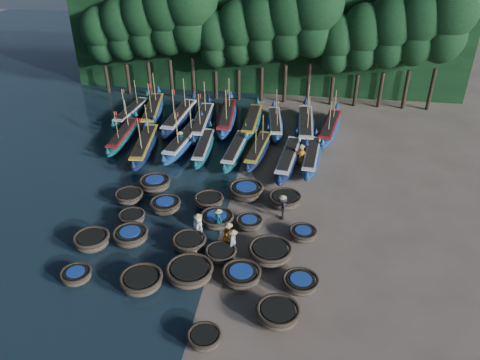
# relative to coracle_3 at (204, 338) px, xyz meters

# --- Properties ---
(ground) EXTENTS (120.00, 120.00, 0.00)m
(ground) POSITION_rel_coracle_3_xyz_m (-0.81, 10.43, -0.37)
(ground) COLOR #7D6B5B
(ground) RESTS_ON ground
(foliage_wall) EXTENTS (40.00, 3.00, 10.00)m
(foliage_wall) POSITION_rel_coracle_3_xyz_m (-0.81, 33.93, 4.63)
(foliage_wall) COLOR black
(foliage_wall) RESTS_ON ground
(coracle_3) EXTENTS (1.61, 1.61, 0.65)m
(coracle_3) POSITION_rel_coracle_3_xyz_m (0.00, 0.00, 0.00)
(coracle_3) COLOR brown
(coracle_3) RESTS_ON ground
(coracle_4) EXTENTS (2.18, 2.18, 0.81)m
(coracle_4) POSITION_rel_coracle_3_xyz_m (3.17, 1.84, 0.09)
(coracle_4) COLOR brown
(coracle_4) RESTS_ON ground
(coracle_5) EXTENTS (1.68, 1.68, 0.63)m
(coracle_5) POSITION_rel_coracle_3_xyz_m (-7.53, 3.04, -0.00)
(coracle_5) COLOR brown
(coracle_5) RESTS_ON ground
(coracle_6) EXTENTS (2.69, 2.69, 0.79)m
(coracle_6) POSITION_rel_coracle_3_xyz_m (-3.96, 3.05, 0.08)
(coracle_6) COLOR brown
(coracle_6) RESTS_ON ground
(coracle_7) EXTENTS (2.63, 2.63, 0.82)m
(coracle_7) POSITION_rel_coracle_3_xyz_m (-1.66, 4.05, 0.10)
(coracle_7) COLOR brown
(coracle_7) RESTS_ON ground
(coracle_8) EXTENTS (2.31, 2.31, 0.73)m
(coracle_8) POSITION_rel_coracle_3_xyz_m (1.06, 4.25, 0.05)
(coracle_8) COLOR brown
(coracle_8) RESTS_ON ground
(coracle_9) EXTENTS (2.35, 2.35, 0.65)m
(coracle_9) POSITION_rel_coracle_3_xyz_m (4.16, 4.21, 0.00)
(coracle_9) COLOR brown
(coracle_9) RESTS_ON ground
(coracle_10) EXTENTS (2.51, 2.51, 0.84)m
(coracle_10) POSITION_rel_coracle_3_xyz_m (-7.86, 5.80, 0.11)
(coracle_10) COLOR brown
(coracle_10) RESTS_ON ground
(coracle_11) EXTENTS (2.48, 2.48, 0.78)m
(coracle_11) POSITION_rel_coracle_3_xyz_m (-5.81, 6.59, 0.08)
(coracle_11) COLOR brown
(coracle_11) RESTS_ON ground
(coracle_12) EXTENTS (2.15, 2.15, 0.77)m
(coracle_12) POSITION_rel_coracle_3_xyz_m (-2.28, 6.49, 0.07)
(coracle_12) COLOR brown
(coracle_12) RESTS_ON ground
(coracle_13) EXTENTS (1.80, 1.80, 0.64)m
(coracle_13) POSITION_rel_coracle_3_xyz_m (-0.33, 5.90, -0.00)
(coracle_13) COLOR brown
(coracle_13) RESTS_ON ground
(coracle_14) EXTENTS (2.83, 2.83, 0.85)m
(coracle_14) POSITION_rel_coracle_3_xyz_m (2.39, 6.28, 0.11)
(coracle_14) COLOR brown
(coracle_14) RESTS_ON ground
(coracle_15) EXTENTS (1.70, 1.70, 0.68)m
(coracle_15) POSITION_rel_coracle_3_xyz_m (-6.42, 8.47, 0.02)
(coracle_15) COLOR brown
(coracle_15) RESTS_ON ground
(coracle_16) EXTENTS (2.02, 2.02, 0.79)m
(coracle_16) POSITION_rel_coracle_3_xyz_m (-4.70, 9.98, 0.09)
(coracle_16) COLOR brown
(coracle_16) RESTS_ON ground
(coracle_17) EXTENTS (2.52, 2.52, 0.73)m
(coracle_17) POSITION_rel_coracle_3_xyz_m (-1.16, 9.03, 0.05)
(coracle_17) COLOR brown
(coracle_17) RESTS_ON ground
(coracle_18) EXTENTS (2.01, 2.01, 0.65)m
(coracle_18) POSITION_rel_coracle_3_xyz_m (0.86, 9.01, 0.00)
(coracle_18) COLOR brown
(coracle_18) RESTS_ON ground
(coracle_19) EXTENTS (1.96, 1.96, 0.64)m
(coracle_19) POSITION_rel_coracle_3_xyz_m (4.15, 8.39, 0.00)
(coracle_19) COLOR brown
(coracle_19) RESTS_ON ground
(coracle_20) EXTENTS (2.17, 2.17, 0.70)m
(coracle_20) POSITION_rel_coracle_3_xyz_m (-7.41, 10.74, 0.03)
(coracle_20) COLOR brown
(coracle_20) RESTS_ON ground
(coracle_21) EXTENTS (2.65, 2.65, 0.83)m
(coracle_21) POSITION_rel_coracle_3_xyz_m (-6.17, 12.48, 0.11)
(coracle_21) COLOR brown
(coracle_21) RESTS_ON ground
(coracle_22) EXTENTS (2.21, 2.21, 0.74)m
(coracle_22) POSITION_rel_coracle_3_xyz_m (-2.06, 10.97, 0.05)
(coracle_22) COLOR brown
(coracle_22) RESTS_ON ground
(coracle_23) EXTENTS (2.65, 2.65, 0.85)m
(coracle_23) POSITION_rel_coracle_3_xyz_m (0.21, 12.42, 0.12)
(coracle_23) COLOR brown
(coracle_23) RESTS_ON ground
(coracle_24) EXTENTS (2.62, 2.62, 0.81)m
(coracle_24) POSITION_rel_coracle_3_xyz_m (2.86, 11.75, 0.09)
(coracle_24) COLOR brown
(coracle_24) RESTS_ON ground
(long_boat_1) EXTENTS (1.64, 7.69, 3.27)m
(long_boat_1) POSITION_rel_coracle_3_xyz_m (-11.06, 19.47, 0.15)
(long_boat_1) COLOR #0D4C49
(long_boat_1) RESTS_ON ground
(long_boat_2) EXTENTS (2.45, 8.34, 3.57)m
(long_boat_2) POSITION_rel_coracle_3_xyz_m (-8.69, 17.88, 0.20)
(long_boat_2) COLOR #0F1B38
(long_boat_2) RESTS_ON ground
(long_boat_3) EXTENTS (2.62, 8.67, 3.71)m
(long_boat_3) POSITION_rel_coracle_3_xyz_m (-5.75, 19.17, 0.22)
(long_boat_3) COLOR navy
(long_boat_3) RESTS_ON ground
(long_boat_4) EXTENTS (1.58, 7.30, 1.29)m
(long_boat_4) POSITION_rel_coracle_3_xyz_m (-4.01, 18.41, 0.12)
(long_boat_4) COLOR #0D4C49
(long_boat_4) RESTS_ON ground
(long_boat_5) EXTENTS (1.90, 7.57, 1.34)m
(long_boat_5) POSITION_rel_coracle_3_xyz_m (-1.41, 18.25, 0.14)
(long_boat_5) COLOR #0D4C49
(long_boat_5) RESTS_ON ground
(long_boat_6) EXTENTS (2.11, 7.29, 3.12)m
(long_boat_6) POSITION_rel_coracle_3_xyz_m (0.35, 18.51, 0.12)
(long_boat_6) COLOR #0F1B38
(long_boat_6) RESTS_ON ground
(long_boat_7) EXTENTS (2.29, 8.07, 1.43)m
(long_boat_7) POSITION_rel_coracle_3_xyz_m (2.76, 17.36, 0.17)
(long_boat_7) COLOR #0F1B38
(long_boat_7) RESTS_ON ground
(long_boat_8) EXTENTS (1.89, 7.49, 1.32)m
(long_boat_8) POSITION_rel_coracle_3_xyz_m (4.50, 18.01, 0.13)
(long_boat_8) COLOR navy
(long_boat_8) RESTS_ON ground
(long_boat_9) EXTENTS (2.04, 7.65, 3.26)m
(long_boat_9) POSITION_rel_coracle_3_xyz_m (-12.10, 24.38, 0.15)
(long_boat_9) COLOR #0D4C49
(long_boat_9) RESTS_ON ground
(long_boat_10) EXTENTS (3.01, 8.87, 3.82)m
(long_boat_10) POSITION_rel_coracle_3_xyz_m (-10.18, 24.80, 0.24)
(long_boat_10) COLOR navy
(long_boat_10) RESTS_ON ground
(long_boat_11) EXTENTS (2.15, 9.00, 3.83)m
(long_boat_11) POSITION_rel_coracle_3_xyz_m (-7.33, 23.66, 0.24)
(long_boat_11) COLOR #0F1B38
(long_boat_11) RESTS_ON ground
(long_boat_12) EXTENTS (2.08, 9.10, 3.87)m
(long_boat_12) POSITION_rel_coracle_3_xyz_m (-5.13, 22.90, 0.24)
(long_boat_12) COLOR #0F1B38
(long_boat_12) RESTS_ON ground
(long_boat_13) EXTENTS (2.26, 9.02, 3.84)m
(long_boat_13) POSITION_rel_coracle_3_xyz_m (-3.14, 24.24, 0.24)
(long_boat_13) COLOR navy
(long_boat_13) RESTS_ON ground
(long_boat_14) EXTENTS (1.55, 8.29, 1.46)m
(long_boat_14) POSITION_rel_coracle_3_xyz_m (-0.81, 23.72, 0.18)
(long_boat_14) COLOR #0D4C49
(long_boat_14) RESTS_ON ground
(long_boat_15) EXTENTS (2.20, 7.66, 3.28)m
(long_boat_15) POSITION_rel_coracle_3_xyz_m (1.23, 23.77, 0.15)
(long_boat_15) COLOR navy
(long_boat_15) RESTS_ON ground
(long_boat_16) EXTENTS (1.90, 9.19, 3.91)m
(long_boat_16) POSITION_rel_coracle_3_xyz_m (3.88, 23.51, 0.25)
(long_boat_16) COLOR #0F1B38
(long_boat_16) RESTS_ON ground
(long_boat_17) EXTENTS (2.82, 8.20, 3.53)m
(long_boat_17) POSITION_rel_coracle_3_xyz_m (5.95, 23.50, 0.19)
(long_boat_17) COLOR navy
(long_boat_17) RESTS_ON ground
(fisherman_0) EXTENTS (1.00, 0.98, 1.94)m
(fisherman_0) POSITION_rel_coracle_3_xyz_m (-1.93, 7.43, 0.55)
(fisherman_0) COLOR silver
(fisherman_0) RESTS_ON ground
(fisherman_1) EXTENTS (0.67, 0.64, 1.75)m
(fisherman_1) POSITION_rel_coracle_3_xyz_m (-0.92, 8.34, 0.52)
(fisherman_1) COLOR #195F6B
(fisherman_1) RESTS_ON ground
(fisherman_2) EXTENTS (0.82, 0.95, 1.88)m
(fisherman_2) POSITION_rel_coracle_3_xyz_m (-0.06, 6.88, 0.52)
(fisherman_2) COLOR #C76C1A
(fisherman_2) RESTS_ON ground
(fisherman_3) EXTENTS (0.87, 1.19, 1.86)m
(fisherman_3) POSITION_rel_coracle_3_xyz_m (2.77, 10.26, 0.50)
(fisherman_3) COLOR black
(fisherman_3) RESTS_ON ground
(fisherman_4) EXTENTS (0.52, 0.92, 1.71)m
(fisherman_4) POSITION_rel_coracle_3_xyz_m (0.27, 6.50, 0.46)
(fisherman_4) COLOR silver
(fisherman_4) RESTS_ON ground
(fisherman_5) EXTENTS (1.06, 1.60, 1.85)m
(fisherman_5) POSITION_rel_coracle_3_xyz_m (-5.88, 18.41, 0.49)
(fisherman_5) COLOR #195F6B
(fisherman_5) RESTS_ON ground
(fisherman_6) EXTENTS (0.82, 0.57, 1.81)m
(fisherman_6) POSITION_rel_coracle_3_xyz_m (3.69, 17.58, 0.50)
(fisherman_6) COLOR #C76C1A
(fisherman_6) RESTS_ON ground
(tree_0) EXTENTS (3.68, 3.68, 8.68)m
(tree_0) POSITION_rel_coracle_3_xyz_m (-16.81, 30.43, 5.60)
(tree_0) COLOR black
(tree_0) RESTS_ON ground
(tree_1) EXTENTS (4.09, 4.09, 9.65)m
(tree_1) POSITION_rel_coracle_3_xyz_m (-14.51, 30.43, 6.28)
(tree_1) COLOR black
(tree_1) RESTS_ON ground
(tree_2) EXTENTS (4.51, 4.51, 10.63)m
(tree_2) POSITION_rel_coracle_3_xyz_m (-12.21, 30.43, 6.95)
(tree_2) COLOR black
(tree_2) RESTS_ON ground
(tree_3) EXTENTS (4.92, 4.92, 11.60)m
(tree_3) POSITION_rel_coracle_3_xyz_m (-9.91, 30.43, 7.63)
(tree_3) COLOR black
(tree_3) RESTS_ON ground
(tree_4) EXTENTS (5.34, 5.34, 12.58)m
(tree_4) POSITION_rel_coracle_3_xyz_m (-7.61, 30.43, 8.30)
(tree_4) COLOR black
(tree_4) RESTS_ON ground
(tree_5) EXTENTS (3.68, 3.68, 8.68)m
(tree_5) POSITION_rel_coracle_3_xyz_m (-5.31, 30.43, 5.60)
(tree_5) COLOR black
(tree_5) RESTS_ON ground
(tree_6) EXTENTS (4.09, 4.09, 9.65)m
(tree_6) POSITION_rel_coracle_3_xyz_m (-3.01, 30.43, 6.28)
(tree_6) COLOR black
(tree_6) RESTS_ON ground
(tree_7) EXTENTS (4.51, 4.51, 10.63)m
(tree_7) POSITION_rel_coracle_3_xyz_m (-0.71, 30.43, 6.95)
(tree_7) COLOR black
(tree_7) RESTS_ON ground
(tree_8) EXTENTS (4.92, 4.92, 11.60)m
(tree_8) POSITION_rel_coracle_3_xyz_m (1.59, 30.43, 7.63)
(tree_8) COLOR black
(tree_8) RESTS_ON ground
(tree_9) EXTENTS (5.34, 5.34, 12.58)m
(tree_9) POSITION_rel_coracle_3_xyz_m (3.89, 30.43, 8.30)
(tree_9) COLOR black
(tree_9) RESTS_ON ground
(tree_10) EXTENTS (3.68, 3.68, 8.68)m
(tree_10) POSITION_rel_coracle_3_xyz_m (6.19, 30.43, 5.60)
(tree_10) COLOR black
(tree_10) RESTS_ON ground
(tree_11) EXTENTS (4.09, 4.09, 9.65)m
(tree_11) POSITION_rel_coracle_3_xyz_m (8.49, 30.43, 6.28)
(tree_11) COLOR black
(tree_11) RESTS_ON ground
(tree_12) EXTENTS (4.51, 4.51, 10.63)m
(tree_12) POSITION_rel_coracle_3_xyz_m (10.79, 30.43, 6.95)
(tree_12) COLOR black
(tree_12) RESTS_ON ground
(tree_13) EXTENTS (4.92, 4.92, 11.60)m
(tree_13) POSITION_rel_coracle_3_xyz_m (13.09, 30.43, 7.63)
(tree_13) COLOR black
(tree_13) RESTS_ON ground
(tree_14) EXTENTS (5.34, 5.34, 12.58)m
(tree_14) POSITION_rel_coracle_3_xyz_m (15.39, 30.43, 8.30)
(tree_14) COLOR black
(tree_14) RESTS_ON ground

